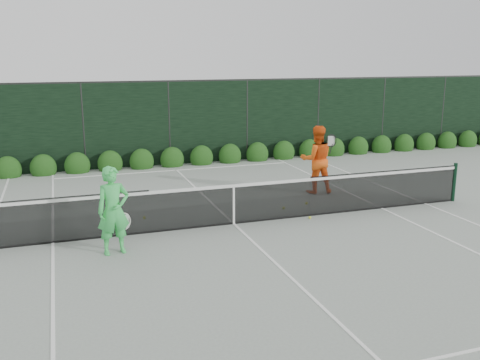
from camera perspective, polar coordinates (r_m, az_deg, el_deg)
name	(u,v)px	position (r m, az deg, el deg)	size (l,w,h in m)	color
ground	(234,224)	(12.86, -0.67, -4.72)	(80.00, 80.00, 0.00)	gray
tennis_net	(233,203)	(12.70, -0.78, -2.45)	(12.90, 0.10, 1.07)	#10311E
player_woman	(113,211)	(11.08, -13.35, -3.19)	(0.73, 0.54, 1.81)	#3DD25C
player_man	(317,159)	(15.68, 8.17, 2.18)	(1.09, 0.92, 1.98)	#F45914
court_lines	(234,224)	(12.86, -0.67, -4.69)	(11.03, 23.83, 0.01)	white
windscreen_fence	(279,189)	(10.00, 4.17, -1.01)	(32.00, 21.07, 3.06)	black
hedge_row	(172,160)	(19.52, -7.25, 2.16)	(31.66, 0.65, 0.94)	#113B10
tennis_balls	(262,211)	(13.77, 2.41, -3.35)	(4.44, 1.39, 0.07)	yellow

